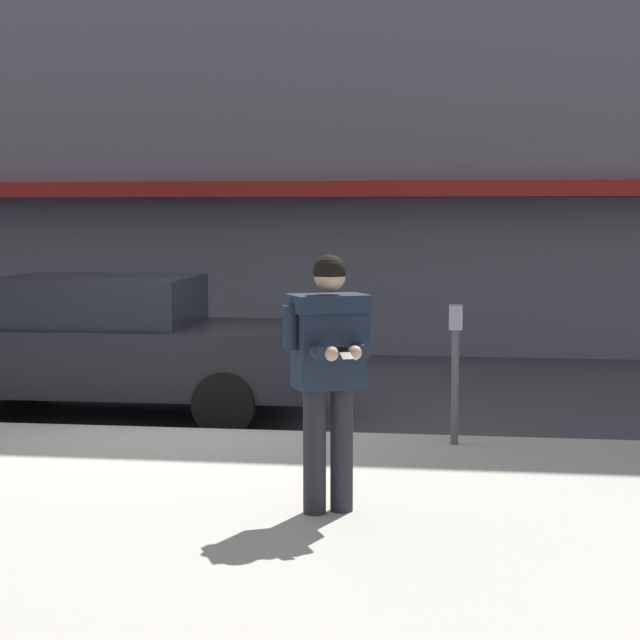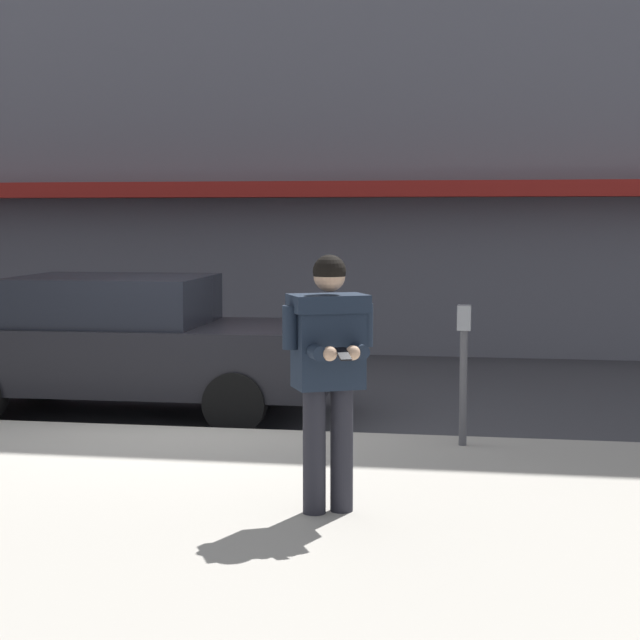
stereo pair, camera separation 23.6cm
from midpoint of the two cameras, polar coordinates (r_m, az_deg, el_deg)
name	(u,v)px [view 1 (the left image)]	position (r m, az deg, el deg)	size (l,w,h in m)	color
ground_plane	(180,437)	(10.84, -8.12, -6.21)	(80.00, 80.00, 0.00)	#3D3D42
sidewalk	(209,513)	(7.89, -6.82, -10.18)	(32.00, 5.30, 0.14)	#A8A399
curb_paint_line	(279,439)	(10.66, -2.84, -6.35)	(28.00, 0.12, 0.01)	silver
parked_sedan_mid	(112,345)	(11.96, -11.59, -1.31)	(4.53, 1.99, 1.54)	black
man_texting_on_phone	(329,355)	(7.37, -0.44, -1.88)	(0.62, 0.65, 1.81)	#23232B
parking_meter	(455,354)	(9.67, 6.54, -1.79)	(0.12, 0.18, 1.27)	#4C4C51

